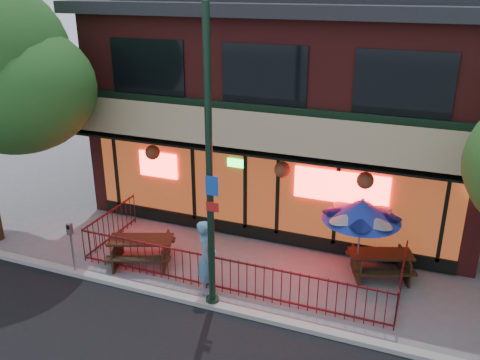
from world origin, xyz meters
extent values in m
plane|color=gray|center=(0.00, 0.00, 0.00)|extent=(80.00, 80.00, 0.00)
cube|color=#999993|center=(0.00, -0.50, 0.06)|extent=(80.00, 0.25, 0.12)
cube|color=maroon|center=(0.00, 7.20, 3.25)|extent=(12.00, 8.00, 6.50)
cube|color=#59230F|center=(0.00, 3.18, 1.65)|extent=(11.00, 0.06, 2.60)
cube|color=#FF0C0C|center=(2.30, 3.10, 2.10)|extent=(2.60, 0.04, 0.90)
cube|color=#FF0C0C|center=(-3.40, 3.10, 2.00)|extent=(1.30, 0.04, 0.80)
cube|color=tan|center=(0.00, 2.70, 3.55)|extent=(12.20, 1.33, 1.26)
cube|color=black|center=(-3.60, 3.18, 5.00)|extent=(2.40, 0.06, 1.60)
cube|color=black|center=(0.00, 3.18, 5.00)|extent=(2.40, 0.06, 1.60)
cube|color=black|center=(3.60, 3.18, 5.00)|extent=(2.40, 0.06, 1.60)
cube|color=black|center=(0.00, 3.15, 0.25)|extent=(11.00, 0.12, 0.40)
cube|color=#FFC672|center=(5.60, 3.02, 2.55)|extent=(0.18, 0.18, 0.32)
cube|color=#4F1114|center=(0.00, 0.20, 0.95)|extent=(8.40, 0.04, 0.04)
cube|color=#4F1114|center=(0.00, 0.20, 0.12)|extent=(8.40, 0.04, 0.04)
cube|color=#4F1114|center=(-4.20, 1.50, 0.95)|extent=(0.04, 2.60, 0.04)
cube|color=#4F1114|center=(4.20, 1.50, 0.95)|extent=(0.04, 2.60, 0.04)
cylinder|color=#4F1114|center=(0.00, 0.20, 0.50)|extent=(0.02, 0.02, 1.00)
cylinder|color=black|center=(0.00, -0.40, 3.50)|extent=(0.16, 0.16, 7.00)
cylinder|color=black|center=(0.00, -0.40, 0.10)|extent=(0.32, 0.32, 0.20)
cube|color=#194CB2|center=(0.12, -0.55, 3.20)|extent=(0.30, 0.02, 0.45)
cube|color=red|center=(0.12, -0.55, 2.70)|extent=(0.30, 0.02, 0.22)
cube|color=#311F12|center=(-3.28, 0.45, 0.36)|extent=(0.51, 1.19, 0.71)
cube|color=#311F12|center=(-2.02, 0.95, 0.36)|extent=(0.51, 1.19, 0.71)
cube|color=#311F12|center=(-2.65, 0.70, 0.71)|extent=(1.88, 1.31, 0.06)
cube|color=#311F12|center=(-2.46, 0.21, 0.43)|extent=(1.72, 0.89, 0.05)
cube|color=#311F12|center=(-2.84, 1.19, 0.43)|extent=(1.72, 0.89, 0.05)
cube|color=black|center=(3.01, 2.18, 0.33)|extent=(0.46, 1.12, 0.67)
cube|color=black|center=(4.19, 2.62, 0.33)|extent=(0.46, 1.12, 0.67)
cube|color=black|center=(3.60, 2.40, 0.67)|extent=(1.76, 1.20, 0.05)
cube|color=black|center=(3.77, 1.93, 0.40)|extent=(1.61, 0.80, 0.05)
cube|color=black|center=(3.43, 2.87, 0.40)|extent=(1.61, 0.80, 0.05)
cylinder|color=gray|center=(3.03, 2.12, 1.04)|extent=(0.05, 0.05, 2.09)
cone|color=#1B3099|center=(3.03, 2.12, 1.95)|extent=(2.00, 2.00, 0.52)
sphere|color=gray|center=(3.03, 2.12, 2.23)|extent=(0.09, 0.09, 0.09)
imported|color=teal|center=(-0.36, 0.10, 0.98)|extent=(0.65, 0.82, 1.96)
cylinder|color=#95989D|center=(-4.00, -0.48, 0.61)|extent=(0.06, 0.06, 1.22)
cube|color=#95989D|center=(-4.00, -0.48, 1.35)|extent=(0.14, 0.12, 0.31)
cube|color=black|center=(-4.00, -0.54, 1.42)|extent=(0.09, 0.01, 0.11)
camera|label=1|loc=(4.41, -9.82, 7.35)|focal=38.00mm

